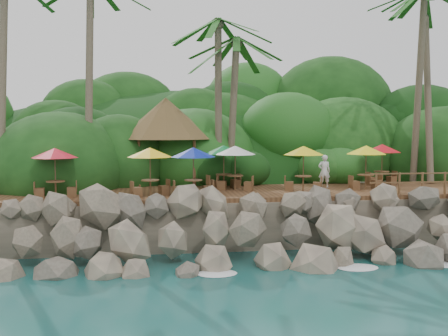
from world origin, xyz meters
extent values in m
plane|color=#19514F|center=(0.00, 0.00, 0.00)|extent=(140.00, 140.00, 0.00)
cube|color=gray|center=(0.00, 16.00, 1.05)|extent=(32.00, 25.20, 2.10)
ellipsoid|color=#143811|center=(0.00, 23.50, 0.00)|extent=(44.80, 28.00, 15.40)
cube|color=brown|center=(0.00, 6.00, 2.20)|extent=(26.00, 5.00, 0.20)
ellipsoid|color=white|center=(-6.00, 0.30, 0.03)|extent=(1.20, 0.80, 0.06)
ellipsoid|color=white|center=(-3.00, 0.30, 0.03)|extent=(1.20, 0.80, 0.06)
ellipsoid|color=white|center=(0.00, 0.30, 0.03)|extent=(1.20, 0.80, 0.06)
ellipsoid|color=white|center=(3.00, 0.30, 0.03)|extent=(1.20, 0.80, 0.06)
ellipsoid|color=white|center=(6.00, 0.30, 0.03)|extent=(1.20, 0.80, 0.06)
cylinder|color=brown|center=(-10.39, 7.94, 7.65)|extent=(0.39, 2.44, 10.56)
cylinder|color=brown|center=(-6.44, 8.55, 7.63)|extent=(0.46, 2.38, 10.54)
cylinder|color=brown|center=(0.85, 8.69, 6.09)|extent=(0.81, 0.90, 7.58)
ellipsoid|color=#23601E|center=(0.85, 8.69, 9.87)|extent=(6.00, 6.00, 2.40)
cylinder|color=brown|center=(0.06, 8.57, 6.53)|extent=(0.50, 0.73, 8.47)
ellipsoid|color=#23601E|center=(0.06, 8.57, 10.76)|extent=(6.00, 6.00, 2.40)
cylinder|color=brown|center=(11.63, 8.61, 7.69)|extent=(0.78, 2.34, 10.66)
cylinder|color=brown|center=(10.99, 8.37, 7.41)|extent=(0.60, 1.42, 10.20)
cylinder|color=brown|center=(-4.03, 8.13, 3.50)|extent=(0.16, 0.16, 2.40)
cylinder|color=brown|center=(-1.23, 8.13, 3.50)|extent=(0.16, 0.16, 2.40)
cylinder|color=brown|center=(-4.03, 10.93, 3.50)|extent=(0.16, 0.16, 2.40)
cylinder|color=brown|center=(-1.23, 10.93, 3.50)|extent=(0.16, 0.16, 2.40)
cone|color=brown|center=(-2.63, 9.53, 5.80)|extent=(5.05, 5.05, 2.20)
cylinder|color=brown|center=(0.12, 6.94, 2.65)|extent=(0.08, 0.08, 0.70)
cylinder|color=brown|center=(0.12, 6.94, 3.01)|extent=(0.79, 0.79, 0.05)
cylinder|color=brown|center=(0.12, 6.94, 3.34)|extent=(0.05, 0.05, 2.07)
cone|color=#0C6D2D|center=(0.12, 6.94, 4.23)|extent=(1.98, 1.98, 0.42)
cube|color=brown|center=(-0.50, 6.72, 2.52)|extent=(0.50, 0.50, 0.43)
cube|color=brown|center=(0.74, 7.16, 2.52)|extent=(0.50, 0.50, 0.43)
cylinder|color=brown|center=(-3.45, 4.67, 2.65)|extent=(0.08, 0.08, 0.70)
cylinder|color=brown|center=(-3.45, 4.67, 3.01)|extent=(0.79, 0.79, 0.05)
cylinder|color=brown|center=(-3.45, 4.67, 3.34)|extent=(0.05, 0.05, 2.07)
cone|color=yellow|center=(-3.45, 4.67, 4.23)|extent=(1.98, 1.98, 0.42)
cube|color=brown|center=(-4.06, 4.40, 2.52)|extent=(0.52, 0.52, 0.43)
cube|color=brown|center=(-2.85, 4.93, 2.52)|extent=(0.52, 0.52, 0.43)
cylinder|color=brown|center=(-7.49, 4.73, 2.65)|extent=(0.08, 0.08, 0.70)
cylinder|color=brown|center=(-7.49, 4.73, 3.01)|extent=(0.79, 0.79, 0.05)
cylinder|color=brown|center=(-7.49, 4.73, 3.34)|extent=(0.05, 0.05, 2.07)
cone|color=red|center=(-7.49, 4.73, 4.23)|extent=(1.98, 1.98, 0.42)
cube|color=brown|center=(-8.14, 4.64, 2.52)|extent=(0.45, 0.45, 0.43)
cube|color=brown|center=(-6.83, 4.82, 2.52)|extent=(0.45, 0.45, 0.43)
cylinder|color=brown|center=(3.74, 5.53, 2.65)|extent=(0.08, 0.08, 0.70)
cylinder|color=brown|center=(3.74, 5.53, 3.01)|extent=(0.79, 0.79, 0.05)
cylinder|color=brown|center=(3.74, 5.53, 3.34)|extent=(0.05, 0.05, 2.07)
cone|color=yellow|center=(3.74, 5.53, 4.23)|extent=(1.98, 1.98, 0.42)
cube|color=brown|center=(3.11, 5.74, 2.52)|extent=(0.50, 0.50, 0.43)
cube|color=brown|center=(4.36, 5.33, 2.52)|extent=(0.50, 0.50, 0.43)
cylinder|color=brown|center=(6.94, 5.75, 2.65)|extent=(0.08, 0.08, 0.70)
cylinder|color=brown|center=(6.94, 5.75, 3.01)|extent=(0.79, 0.79, 0.05)
cylinder|color=brown|center=(6.94, 5.75, 3.34)|extent=(0.05, 0.05, 2.07)
cone|color=yellow|center=(6.94, 5.75, 4.23)|extent=(1.98, 1.98, 0.42)
cube|color=brown|center=(6.30, 5.60, 2.52)|extent=(0.48, 0.48, 0.43)
cube|color=brown|center=(7.58, 5.90, 2.52)|extent=(0.48, 0.48, 0.43)
cylinder|color=brown|center=(8.57, 7.46, 2.65)|extent=(0.08, 0.08, 0.70)
cylinder|color=brown|center=(8.57, 7.46, 3.01)|extent=(0.79, 0.79, 0.05)
cylinder|color=brown|center=(8.57, 7.46, 3.34)|extent=(0.05, 0.05, 2.07)
cone|color=red|center=(8.57, 7.46, 4.23)|extent=(1.98, 1.98, 0.42)
cube|color=brown|center=(7.93, 7.29, 2.52)|extent=(0.49, 0.49, 0.43)
cube|color=brown|center=(9.21, 7.63, 2.52)|extent=(0.49, 0.49, 0.43)
cylinder|color=brown|center=(-1.57, 4.47, 2.65)|extent=(0.08, 0.08, 0.70)
cylinder|color=brown|center=(-1.57, 4.47, 3.01)|extent=(0.79, 0.79, 0.05)
cylinder|color=brown|center=(-1.57, 4.47, 3.34)|extent=(0.05, 0.05, 2.07)
cone|color=#0B2095|center=(-1.57, 4.47, 4.23)|extent=(1.98, 1.98, 0.42)
cube|color=brown|center=(-2.23, 4.39, 2.52)|extent=(0.44, 0.44, 0.43)
cube|color=brown|center=(-0.92, 4.55, 2.52)|extent=(0.44, 0.44, 0.43)
cylinder|color=brown|center=(0.57, 6.24, 2.65)|extent=(0.08, 0.08, 0.70)
cylinder|color=brown|center=(0.57, 6.24, 3.01)|extent=(0.79, 0.79, 0.05)
cylinder|color=brown|center=(0.57, 6.24, 3.34)|extent=(0.05, 0.05, 2.07)
cone|color=silver|center=(0.57, 6.24, 4.23)|extent=(1.98, 1.98, 0.42)
cube|color=brown|center=(-0.04, 6.48, 2.52)|extent=(0.51, 0.51, 0.43)
cube|color=brown|center=(1.19, 6.00, 2.52)|extent=(0.51, 0.51, 0.43)
cylinder|color=brown|center=(6.53, 3.65, 2.80)|extent=(0.10, 0.10, 1.00)
cylinder|color=brown|center=(7.63, 3.65, 2.80)|extent=(0.10, 0.10, 1.00)
cylinder|color=brown|center=(8.73, 3.65, 2.80)|extent=(0.10, 0.10, 1.00)
cylinder|color=brown|center=(9.83, 3.65, 2.80)|extent=(0.10, 0.10, 1.00)
imported|color=silver|center=(5.15, 6.64, 3.13)|extent=(0.66, 0.49, 1.65)
camera|label=1|loc=(-3.30, -17.86, 5.34)|focal=41.00mm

